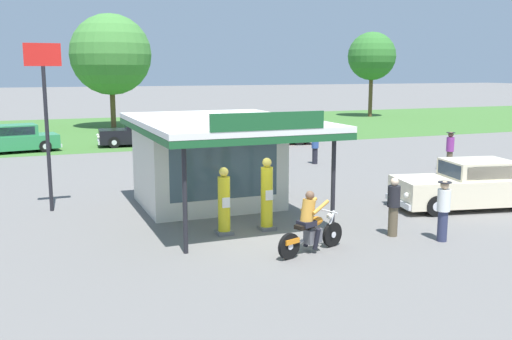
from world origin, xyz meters
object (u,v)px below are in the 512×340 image
(parked_car_back_row_right, at_px, (10,140))
(bystander_chatting_near_pumps, at_px, (315,148))
(featured_classic_sedan, at_px, (473,186))
(bystander_admiring_sedan, at_px, (443,209))
(gas_pump_nearside, at_px, (224,204))
(parked_car_back_row_far_right, at_px, (143,133))
(roadside_pole_sign, at_px, (45,99))
(motorcycle_with_rider, at_px, (310,227))
(bystander_leaning_by_kiosk, at_px, (394,206))
(parked_car_second_row_spare, at_px, (268,133))
(bystander_standing_back_lot, at_px, (450,150))
(gas_pump_offside, at_px, (267,197))

(parked_car_back_row_right, distance_m, bystander_chatting_near_pumps, 16.82)
(featured_classic_sedan, height_order, bystander_admiring_sedan, bystander_admiring_sedan)
(gas_pump_nearside, xyz_separation_m, bystander_admiring_sedan, (5.15, -2.76, 0.01))
(parked_car_back_row_far_right, bearing_deg, roadside_pole_sign, -110.85)
(motorcycle_with_rider, height_order, bystander_leaning_by_kiosk, bystander_leaning_by_kiosk)
(bystander_chatting_near_pumps, bearing_deg, parked_car_second_row_spare, 83.54)
(featured_classic_sedan, height_order, bystander_standing_back_lot, bystander_standing_back_lot)
(featured_classic_sedan, bearing_deg, motorcycle_with_rider, -162.03)
(bystander_chatting_near_pumps, xyz_separation_m, roadside_pole_sign, (-12.26, -5.28, 2.78))
(gas_pump_offside, height_order, bystander_standing_back_lot, gas_pump_offside)
(parked_car_back_row_right, relative_size, bystander_chatting_near_pumps, 3.63)
(bystander_admiring_sedan, distance_m, bystander_chatting_near_pumps, 12.94)
(gas_pump_offside, distance_m, bystander_standing_back_lot, 12.75)
(parked_car_back_row_far_right, height_order, parked_car_second_row_spare, parked_car_back_row_far_right)
(motorcycle_with_rider, relative_size, bystander_leaning_by_kiosk, 1.29)
(featured_classic_sedan, xyz_separation_m, bystander_leaning_by_kiosk, (-4.38, -1.83, 0.13))
(gas_pump_offside, bearing_deg, parked_car_back_row_far_right, 89.22)
(roadside_pole_sign, bearing_deg, gas_pump_offside, -39.47)
(motorcycle_with_rider, height_order, bystander_admiring_sedan, bystander_admiring_sedan)
(gas_pump_nearside, distance_m, bystander_standing_back_lot, 13.90)
(parked_car_second_row_spare, relative_size, bystander_leaning_by_kiosk, 3.49)
(bystander_admiring_sedan, bearing_deg, bystander_leaning_by_kiosk, 136.17)
(motorcycle_with_rider, bearing_deg, bystander_chatting_near_pumps, 62.03)
(parked_car_back_row_far_right, xyz_separation_m, bystander_chatting_near_pumps, (6.40, -10.10, 0.05))
(featured_classic_sedan, distance_m, roadside_pole_sign, 14.02)
(gas_pump_offside, bearing_deg, motorcycle_with_rider, -85.66)
(gas_pump_offside, bearing_deg, bystander_chatting_near_pumps, 55.95)
(bystander_standing_back_lot, bearing_deg, parked_car_back_row_right, 143.44)
(bystander_chatting_near_pumps, bearing_deg, bystander_standing_back_lot, -40.92)
(motorcycle_with_rider, relative_size, bystander_chatting_near_pumps, 1.37)
(bystander_standing_back_lot, bearing_deg, parked_car_back_row_far_right, 128.05)
(parked_car_second_row_spare, bearing_deg, gas_pump_offside, -113.02)
(parked_car_back_row_right, bearing_deg, parked_car_back_row_far_right, 3.55)
(parked_car_second_row_spare, bearing_deg, parked_car_back_row_right, 173.46)
(roadside_pole_sign, bearing_deg, gas_pump_nearside, -46.84)
(featured_classic_sedan, bearing_deg, roadside_pole_sign, 160.26)
(bystander_standing_back_lot, distance_m, roadside_pole_sign, 17.17)
(motorcycle_with_rider, bearing_deg, bystander_leaning_by_kiosk, 10.02)
(parked_car_second_row_spare, height_order, bystander_admiring_sedan, bystander_admiring_sedan)
(motorcycle_with_rider, distance_m, roadside_pole_sign, 9.49)
(bystander_chatting_near_pumps, height_order, bystander_leaning_by_kiosk, bystander_leaning_by_kiosk)
(bystander_admiring_sedan, distance_m, bystander_leaning_by_kiosk, 1.29)
(motorcycle_with_rider, xyz_separation_m, bystander_chatting_near_pumps, (6.50, 12.23, 0.14))
(gas_pump_offside, relative_size, motorcycle_with_rider, 0.99)
(bystander_leaning_by_kiosk, bearing_deg, motorcycle_with_rider, -169.98)
(gas_pump_nearside, bearing_deg, gas_pump_offside, 0.01)
(parked_car_back_row_far_right, xyz_separation_m, parked_car_second_row_spare, (7.31, -2.14, -0.06))
(motorcycle_with_rider, distance_m, parked_car_back_row_right, 23.06)
(bystander_admiring_sedan, height_order, roadside_pole_sign, roadside_pole_sign)
(gas_pump_nearside, bearing_deg, roadside_pole_sign, 133.16)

